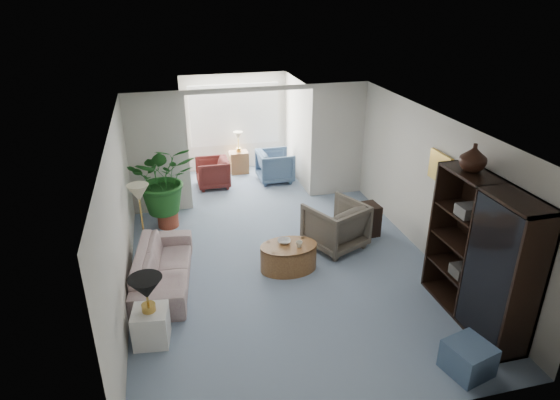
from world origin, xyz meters
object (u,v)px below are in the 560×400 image
object	(u,v)px
side_table_dark	(365,220)
wingback_chair	(335,225)
sunroom_table	(239,162)
sunroom_chair_maroon	(213,173)
coffee_bowl	(284,241)
end_table	(151,326)
coffee_table	(289,257)
entertainment_cabinet	(481,255)
ottoman	(468,358)
sofa	(163,267)
plant_pot	(168,219)
coffee_cup	(299,244)
sunroom_chair_blue	(275,166)
cabinet_urn	(473,157)
framed_picture	(441,168)
floor_lamp	(138,193)
table_lamp	(146,288)

from	to	relation	value
side_table_dark	wingback_chair	bearing A→B (deg)	-156.80
sunroom_table	sunroom_chair_maroon	bearing A→B (deg)	-135.00
sunroom_table	coffee_bowl	bearing A→B (deg)	-90.21
end_table	wingback_chair	world-z (taller)	wingback_chair
coffee_table	entertainment_cabinet	size ratio (longest dim) A/B	0.46
side_table_dark	ottoman	bearing A→B (deg)	-92.98
sofa	sunroom_table	xyz separation A→B (m)	(1.99, 4.57, -0.03)
coffee_table	plant_pot	size ratio (longest dim) A/B	2.37
coffee_cup	ottoman	distance (m)	3.04
sunroom_chair_blue	sunroom_chair_maroon	bearing A→B (deg)	89.44
coffee_cup	side_table_dark	world-z (taller)	side_table_dark
sofa	coffee_cup	bearing A→B (deg)	-87.14
coffee_bowl	cabinet_urn	world-z (taller)	cabinet_urn
coffee_table	framed_picture	bearing A→B (deg)	-7.34
framed_picture	sunroom_table	size ratio (longest dim) A/B	0.92
side_table_dark	framed_picture	bearing A→B (deg)	-58.27
floor_lamp	coffee_bowl	world-z (taller)	floor_lamp
table_lamp	plant_pot	size ratio (longest dim) A/B	1.10
sofa	sunroom_chair_blue	xyz separation A→B (m)	(2.74, 3.82, 0.07)
end_table	sunroom_table	bearing A→B (deg)	69.68
entertainment_cabinet	framed_picture	bearing A→B (deg)	81.57
ottoman	sunroom_chair_maroon	size ratio (longest dim) A/B	0.67
coffee_bowl	entertainment_cabinet	size ratio (longest dim) A/B	0.11
framed_picture	floor_lamp	bearing A→B (deg)	165.51
sofa	ottoman	distance (m)	4.56
coffee_table	sunroom_chair_maroon	distance (m)	3.97
coffee_table	cabinet_urn	xyz separation A→B (m)	(2.18, -1.36, 2.02)
entertainment_cabinet	sunroom_chair_blue	bearing A→B (deg)	104.30
end_table	coffee_cup	world-z (taller)	coffee_cup
table_lamp	plant_pot	distance (m)	3.45
plant_pot	ottoman	bearing A→B (deg)	-55.05
wingback_chair	sunroom_chair_blue	xyz separation A→B (m)	(-0.29, 3.36, -0.05)
coffee_table	side_table_dark	distance (m)	1.90
coffee_table	wingback_chair	world-z (taller)	wingback_chair
table_lamp	coffee_bowl	bearing A→B (deg)	32.43
sofa	cabinet_urn	xyz separation A→B (m)	(4.21, -1.43, 1.95)
entertainment_cabinet	coffee_table	bearing A→B (deg)	139.53
table_lamp	floor_lamp	bearing A→B (deg)	92.00
entertainment_cabinet	end_table	bearing A→B (deg)	172.51
sunroom_chair_maroon	entertainment_cabinet	bearing A→B (deg)	26.72
framed_picture	coffee_cup	xyz separation A→B (m)	(-2.26, 0.21, -1.20)
framed_picture	coffee_cup	distance (m)	2.57
ottoman	entertainment_cabinet	bearing A→B (deg)	54.56
sofa	plant_pot	size ratio (longest dim) A/B	5.10
end_table	side_table_dark	xyz separation A→B (m)	(3.93, 2.11, 0.05)
sofa	side_table_dark	size ratio (longest dim) A/B	3.38
framed_picture	entertainment_cabinet	world-z (taller)	entertainment_cabinet
floor_lamp	entertainment_cabinet	distance (m)	5.27
side_table_dark	coffee_bowl	bearing A→B (deg)	-157.57
ottoman	cabinet_urn	bearing A→B (deg)	65.17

